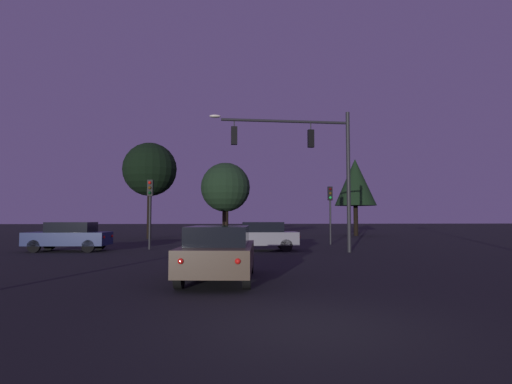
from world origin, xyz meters
TOP-DOWN VIEW (x-y plane):
  - ground_plane at (0.00, 24.50)m, footprint 168.00×168.00m
  - traffic_signal_mast_arm at (2.88, 13.96)m, footprint 7.19×0.60m
  - traffic_light_corner_left at (-5.52, 16.75)m, footprint 0.32×0.36m
  - traffic_light_corner_right at (5.52, 20.10)m, footprint 0.32×0.36m
  - car_nearside_lane at (-1.56, 5.14)m, footprint 2.28×4.63m
  - car_crossing_left at (-9.50, 15.85)m, footprint 4.23×2.04m
  - car_crossing_right at (0.52, 15.43)m, footprint 4.12×1.94m
  - tree_behind_sign at (-7.62, 28.48)m, footprint 4.46×4.46m
  - tree_left_far at (-1.31, 27.98)m, footprint 4.09×4.09m
  - tree_center_horizon at (11.27, 32.65)m, footprint 3.98×3.98m

SIDE VIEW (x-z plane):
  - ground_plane at x=0.00m, z-range 0.00..0.00m
  - car_crossing_right at x=0.52m, z-range 0.03..1.55m
  - car_crossing_left at x=-9.50m, z-range 0.03..1.55m
  - car_nearside_lane at x=-1.56m, z-range 0.04..1.56m
  - traffic_light_corner_right at x=5.52m, z-range 0.81..4.60m
  - traffic_light_corner_left at x=-5.52m, z-range 0.82..4.68m
  - tree_left_far at x=-1.31m, z-range 1.09..7.41m
  - traffic_signal_mast_arm at x=2.88m, z-range 1.37..8.56m
  - tree_center_horizon at x=11.27m, z-range 1.43..8.88m
  - tree_behind_sign at x=-7.62m, z-range 1.75..9.76m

